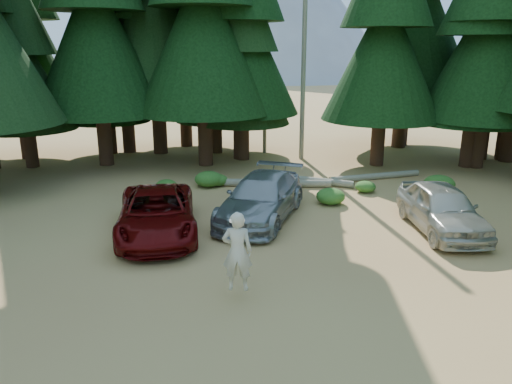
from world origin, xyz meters
TOP-DOWN VIEW (x-y plane):
  - ground at (0.00, 0.00)m, footprint 160.00×160.00m
  - forest_belt_north at (0.00, 15.00)m, footprint 36.00×7.00m
  - snag_front at (0.80, 14.50)m, footprint 0.24×0.24m
  - snag_back at (-1.20, 16.00)m, footprint 0.20×0.20m
  - mountain_peak at (-2.59, 88.23)m, footprint 48.00×50.00m
  - red_pickup at (-4.45, 3.12)m, footprint 3.41×5.60m
  - silver_minivan_center at (-1.14, 4.74)m, footprint 3.52×5.67m
  - silver_minivan_right at (4.80, 3.77)m, footprint 2.23×4.69m
  - frisbee_player at (-1.57, -1.03)m, footprint 0.72×0.48m
  - log_left at (-0.53, 8.85)m, footprint 4.61×0.42m
  - log_mid at (0.99, 9.38)m, footprint 3.60×1.57m
  - log_right at (3.92, 10.23)m, footprint 4.33×1.77m
  - shrub_far_left at (-3.50, 8.83)m, footprint 1.20×1.20m
  - shrub_left at (-5.20, 8.06)m, footprint 0.88×0.88m
  - shrub_center_left at (-3.15, 8.96)m, footprint 0.92×0.92m
  - shrub_center_right at (3.13, 8.18)m, footprint 0.85×0.85m
  - shrub_right at (1.49, 6.52)m, footprint 1.11×1.11m
  - shrub_far_right at (6.20, 8.33)m, footprint 1.27×1.27m

SIDE VIEW (x-z plane):
  - ground at x=0.00m, z-range 0.00..0.00m
  - forest_belt_north at x=0.00m, z-range -11.00..11.00m
  - log_right at x=3.92m, z-range 0.00..0.29m
  - log_mid at x=0.99m, z-range 0.00..0.31m
  - log_left at x=-0.53m, z-range 0.00..0.33m
  - shrub_center_right at x=3.13m, z-range 0.00..0.47m
  - shrub_left at x=-5.20m, z-range 0.00..0.48m
  - shrub_center_left at x=-3.15m, z-range 0.00..0.51m
  - shrub_right at x=1.49m, z-range 0.00..0.61m
  - shrub_far_left at x=-3.50m, z-range 0.00..0.66m
  - shrub_far_right at x=6.20m, z-range 0.00..0.70m
  - red_pickup at x=-4.45m, z-range 0.00..1.45m
  - silver_minivan_center at x=-1.14m, z-range 0.00..1.53m
  - silver_minivan_right at x=4.80m, z-range 0.00..1.55m
  - frisbee_player at x=-1.57m, z-range 0.25..2.22m
  - snag_back at x=-1.20m, z-range 0.00..10.00m
  - snag_front at x=0.80m, z-range 0.00..12.00m
  - mountain_peak at x=-2.59m, z-range -1.29..26.71m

